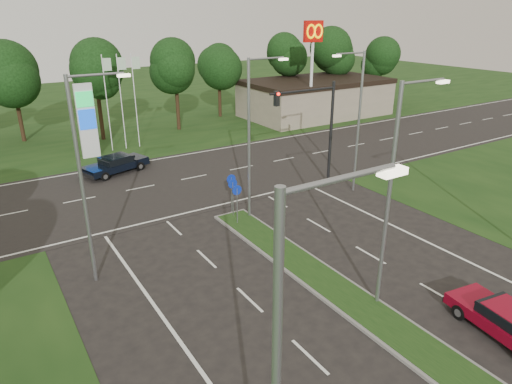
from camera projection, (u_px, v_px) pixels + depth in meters
verge_far at (80, 108)px, 56.85m from camera, size 160.00×50.00×0.02m
cross_road at (181, 180)px, 32.51m from camera, size 160.00×12.00×0.02m
median_kerb at (401, 336)px, 16.78m from camera, size 2.00×26.00×0.12m
commercial_building at (315, 98)px, 52.14m from camera, size 16.00×9.00×4.00m
streetlight_median_near at (394, 187)px, 17.00m from camera, size 2.53×0.22×9.00m
streetlight_median_far at (252, 132)px, 24.85m from camera, size 2.53×0.22×9.00m
streetlight_left_far at (85, 172)px, 18.65m from camera, size 2.53×0.22×9.00m
streetlight_right_far at (357, 116)px, 28.73m from camera, size 2.53×0.22×9.00m
traffic_signal at (317, 119)px, 29.66m from camera, size 5.10×0.42×7.00m
median_signs at (234, 191)px, 25.91m from camera, size 1.16×1.76×2.38m
gas_pylon at (89, 119)px, 36.55m from camera, size 5.80×1.26×8.00m
mcdonalds_sign at (313, 47)px, 44.78m from camera, size 2.20×0.47×10.40m
treeline_far at (109, 62)px, 42.55m from camera, size 6.00×6.00×9.90m
red_sedan at (507, 321)px, 16.71m from camera, size 2.33×4.50×1.18m
navy_sedan at (116, 164)px, 33.69m from camera, size 5.07×3.26×1.30m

